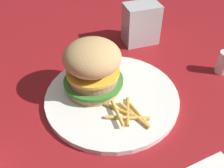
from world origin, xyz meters
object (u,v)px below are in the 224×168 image
Objects in this scene: fries_pile at (126,113)px; sandwich at (93,67)px; napkin_dispenser at (141,24)px; salt_shaker at (223,62)px; plate at (112,97)px.

sandwich is at bearing -86.73° from fries_pile.
napkin_dispenser is at bearing -156.87° from sandwich.
salt_shaker is (-0.27, 0.02, 0.01)m from fries_pile.
fries_pile reaches higher than plate.
sandwich is 1.06× the size of fries_pile.
salt_shaker is (-0.28, 0.13, -0.04)m from sandwich.
napkin_dispenser is (-0.22, -0.09, -0.01)m from sandwich.
napkin_dispenser reaches higher than plate.
plate is 2.22× the size of sandwich.
salt_shaker is (-0.26, 0.08, 0.02)m from plate.
salt_shaker is (-0.06, 0.22, -0.03)m from napkin_dispenser.
sandwich reaches higher than plate.
napkin_dispenser is (-0.21, -0.19, 0.04)m from fries_pile.
sandwich is (0.02, -0.04, 0.06)m from plate.
fries_pile is at bearing -4.80° from salt_shaker.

